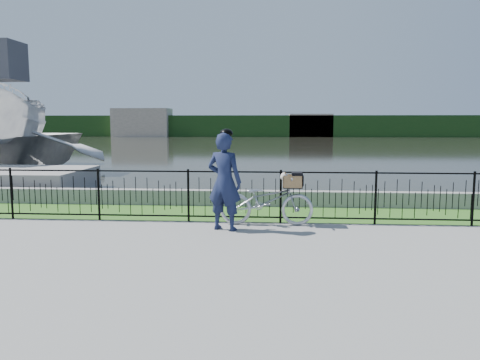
{
  "coord_description": "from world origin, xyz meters",
  "views": [
    {
      "loc": [
        0.84,
        -8.33,
        2.18
      ],
      "look_at": [
        0.17,
        1.0,
        1.0
      ],
      "focal_mm": 35.0,
      "sensor_mm": 36.0,
      "label": 1
    }
  ],
  "objects": [
    {
      "name": "water",
      "position": [
        0.0,
        33.0,
        0.0
      ],
      "size": [
        120.0,
        120.0,
        0.0
      ],
      "primitive_type": "plane",
      "color": "black",
      "rests_on": "ground"
    },
    {
      "name": "cyclist",
      "position": [
        -0.13,
        0.87,
        1.0
      ],
      "size": [
        0.83,
        0.67,
        2.03
      ],
      "color": "#161E3E",
      "rests_on": "ground"
    },
    {
      "name": "far_building_left",
      "position": [
        -18.0,
        58.0,
        2.0
      ],
      "size": [
        8.0,
        4.0,
        4.0
      ],
      "primitive_type": "cube",
      "color": "#B2A08F",
      "rests_on": "ground"
    },
    {
      "name": "far_treeline",
      "position": [
        0.0,
        60.0,
        1.5
      ],
      "size": [
        120.0,
        6.0,
        3.0
      ],
      "primitive_type": "cube",
      "color": "#1E4018",
      "rests_on": "ground"
    },
    {
      "name": "grass_strip",
      "position": [
        0.0,
        2.6,
        0.0
      ],
      "size": [
        60.0,
        2.0,
        0.01
      ],
      "primitive_type": "cube",
      "color": "#366A21",
      "rests_on": "ground"
    },
    {
      "name": "far_building_right",
      "position": [
        6.0,
        58.5,
        1.6
      ],
      "size": [
        6.0,
        3.0,
        3.2
      ],
      "primitive_type": "cube",
      "color": "#B2A08F",
      "rests_on": "ground"
    },
    {
      "name": "bicycle_rig",
      "position": [
        0.71,
        1.4,
        0.53
      ],
      "size": [
        1.97,
        0.69,
        1.14
      ],
      "color": "#B3B6BF",
      "rests_on": "ground"
    },
    {
      "name": "quay_wall",
      "position": [
        0.0,
        3.6,
        0.2
      ],
      "size": [
        60.0,
        0.3,
        0.4
      ],
      "primitive_type": "cube",
      "color": "gray",
      "rests_on": "ground"
    },
    {
      "name": "ground",
      "position": [
        0.0,
        0.0,
        0.0
      ],
      "size": [
        120.0,
        120.0,
        0.0
      ],
      "primitive_type": "plane",
      "color": "gray",
      "rests_on": "ground"
    },
    {
      "name": "fence",
      "position": [
        0.0,
        1.6,
        0.58
      ],
      "size": [
        14.0,
        0.06,
        1.15
      ],
      "primitive_type": null,
      "color": "black",
      "rests_on": "ground"
    }
  ]
}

